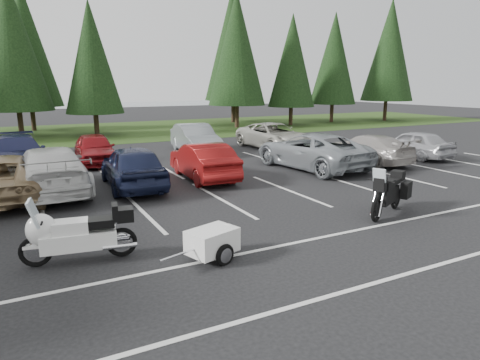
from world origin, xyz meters
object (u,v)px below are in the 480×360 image
touring_motorcycle (78,229)px  cargo_trailer (212,244)px  car_near_6 (312,151)px  car_near_7 (367,149)px  car_far_2 (95,149)px  car_near_3 (51,170)px  car_far_1 (18,153)px  car_near_5 (203,161)px  car_near_2 (2,177)px  car_far_4 (274,136)px  car_near_4 (133,166)px  car_near_8 (413,144)px  car_far_3 (195,139)px  adventure_motorcycle (388,189)px

touring_motorcycle → cargo_trailer: 2.89m
car_near_6 → car_near_7: 3.17m
car_far_2 → touring_motorcycle: touring_motorcycle is taller
car_near_3 → car_near_6: bearing=176.4°
car_far_1 → car_near_5: bearing=-42.5°
car_near_2 → car_near_5: 7.16m
car_far_2 → car_far_4: car_far_4 is taller
car_near_4 → car_near_7: car_near_4 is taller
car_near_2 → car_far_4: 15.14m
car_near_2 → car_near_5: size_ratio=1.21×
car_near_2 → car_far_2: car_near_2 is taller
car_near_2 → car_near_4: size_ratio=1.15×
car_near_8 → car_near_2: bearing=-4.6°
car_near_2 → car_far_3: car_far_3 is taller
car_near_7 → car_far_4: bearing=-81.5°
car_near_6 → car_near_5: bearing=-8.2°
car_near_6 → car_far_4: size_ratio=1.08×
car_near_2 → car_near_4: bearing=177.7°
car_near_2 → car_far_3: (9.33, 6.10, 0.05)m
car_far_4 → touring_motorcycle: (-12.56, -12.15, -0.01)m
car_near_2 → touring_motorcycle: car_near_2 is taller
car_far_2 → car_near_5: bearing=-56.5°
car_near_8 → touring_motorcycle: size_ratio=1.56×
car_near_8 → cargo_trailer: bearing=23.4°
car_near_7 → car_near_8: size_ratio=1.14×
touring_motorcycle → car_near_4: bearing=75.6°
car_near_4 → car_near_8: bearing=-177.2°
car_near_3 → touring_motorcycle: (0.03, -6.79, -0.08)m
car_near_2 → car_far_3: 11.15m
car_far_3 → touring_motorcycle: (-7.80, -12.72, -0.06)m
car_near_7 → cargo_trailer: car_near_7 is taller
car_near_3 → cargo_trailer: car_near_3 is taller
car_near_3 → adventure_motorcycle: size_ratio=2.23×
car_far_1 → car_far_2: size_ratio=1.25×
car_near_3 → car_near_4: car_near_3 is taller
car_near_2 → adventure_motorcycle: size_ratio=2.13×
car_near_3 → car_near_7: size_ratio=1.19×
car_far_1 → touring_motorcycle: size_ratio=1.99×
car_near_3 → car_far_2: 5.69m
car_near_7 → car_near_6: bearing=-8.4°
adventure_motorcycle → touring_motorcycle: bearing=151.2°
car_near_8 → car_far_2: bearing=-24.4°
car_near_5 → car_far_1: bearing=-36.2°
car_near_2 → car_near_7: 15.57m
cargo_trailer → adventure_motorcycle: (5.87, 0.60, 0.42)m
car_near_4 → car_far_3: size_ratio=0.97×
car_near_6 → car_near_8: size_ratio=1.39×
car_near_7 → car_far_4: size_ratio=0.88×
car_near_2 → car_far_4: (14.10, 5.53, 0.00)m
car_near_4 → car_far_1: (-3.71, 5.58, -0.03)m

